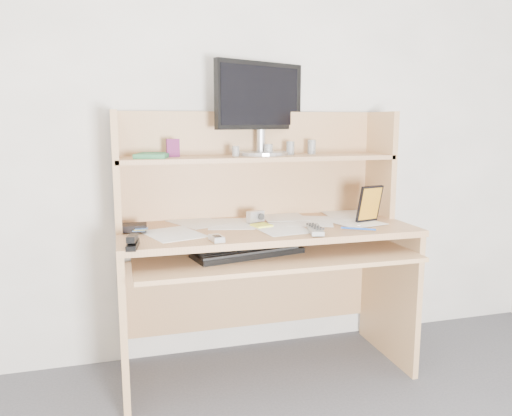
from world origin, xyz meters
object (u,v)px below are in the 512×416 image
object	(u,v)px
desk	(261,234)
monitor	(260,106)
tv_remote	(315,229)
game_case	(369,204)
keyboard	(248,251)

from	to	relation	value
desk	monitor	xyz separation A→B (m)	(0.03, 0.13, 0.63)
desk	tv_remote	xyz separation A→B (m)	(0.17, -0.28, 0.07)
game_case	monitor	world-z (taller)	monitor
tv_remote	monitor	bearing A→B (deg)	122.84
desk	keyboard	world-z (taller)	desk
keyboard	game_case	world-z (taller)	game_case
desk	game_case	bearing A→B (deg)	-15.39
keyboard	tv_remote	bearing A→B (deg)	-24.88
keyboard	tv_remote	xyz separation A→B (m)	(0.30, -0.07, 0.10)
keyboard	tv_remote	distance (m)	0.32
desk	game_case	size ratio (longest dim) A/B	7.62
game_case	desk	bearing A→B (deg)	151.22
game_case	monitor	distance (m)	0.74
monitor	keyboard	bearing A→B (deg)	-137.58
keyboard	game_case	xyz separation A→B (m)	(0.64, 0.07, 0.18)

